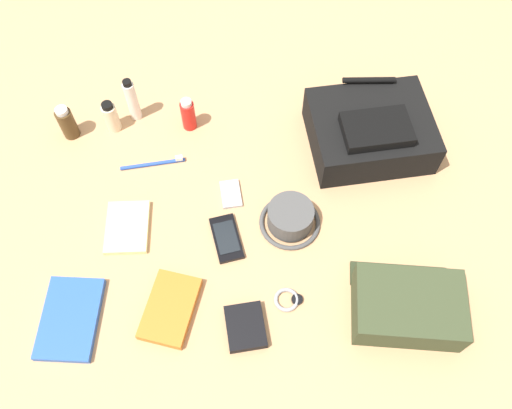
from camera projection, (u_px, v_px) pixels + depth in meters
name	position (u px, v px, depth m)	size (l,w,h in m)	color
ground_plane	(256.00, 214.00, 1.46)	(2.64, 2.02, 0.02)	tan
backpack	(370.00, 131.00, 1.51)	(0.36, 0.31, 0.14)	black
toiletry_pouch	(408.00, 306.00, 1.28)	(0.27, 0.23, 0.09)	#384228
bucket_hat	(290.00, 218.00, 1.41)	(0.16, 0.16, 0.07)	#4B4B4B
cologne_bottle	(67.00, 123.00, 1.53)	(0.05, 0.05, 0.11)	#473319
lotion_bottle	(111.00, 117.00, 1.55)	(0.04, 0.04, 0.10)	beige
toothpaste_tube	(132.00, 100.00, 1.55)	(0.03, 0.03, 0.15)	white
sunscreen_spray	(188.00, 114.00, 1.55)	(0.04, 0.04, 0.11)	red
paperback_novel	(70.00, 319.00, 1.30)	(0.15, 0.21, 0.02)	blue
travel_guidebook	(170.00, 309.00, 1.31)	(0.15, 0.20, 0.03)	orange
cell_phone	(226.00, 238.00, 1.41)	(0.09, 0.14, 0.01)	black
media_player	(231.00, 194.00, 1.47)	(0.06, 0.09, 0.01)	#B7B7BC
wristwatch	(288.00, 300.00, 1.33)	(0.07, 0.06, 0.01)	#99999E
toothbrush	(156.00, 163.00, 1.52)	(0.18, 0.04, 0.02)	blue
wallet	(245.00, 327.00, 1.29)	(0.09, 0.11, 0.02)	black
notepad	(127.00, 227.00, 1.42)	(0.11, 0.15, 0.02)	beige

